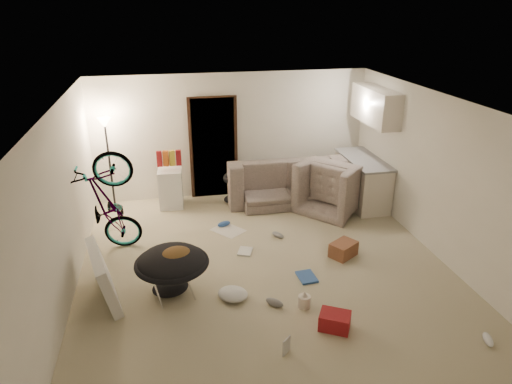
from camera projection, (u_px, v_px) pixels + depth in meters
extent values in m
cube|color=#BAB08F|center=(265.00, 267.00, 6.99)|extent=(5.50, 6.00, 0.02)
cube|color=white|center=(266.00, 104.00, 6.02)|extent=(5.50, 6.00, 0.02)
cube|color=white|center=(232.00, 135.00, 9.22)|extent=(5.50, 0.02, 2.50)
cube|color=white|center=(346.00, 329.00, 3.79)|extent=(5.50, 0.02, 2.50)
cube|color=white|center=(61.00, 208.00, 5.99)|extent=(0.02, 6.00, 2.50)
cube|color=white|center=(440.00, 177.00, 7.02)|extent=(0.02, 6.00, 2.50)
cube|color=black|center=(213.00, 148.00, 9.20)|extent=(0.85, 0.10, 2.04)
cube|color=#311D11|center=(214.00, 148.00, 9.17)|extent=(0.97, 0.04, 2.10)
cylinder|color=black|center=(116.00, 208.00, 8.92)|extent=(0.28, 0.28, 0.03)
cylinder|color=black|center=(110.00, 168.00, 8.60)|extent=(0.04, 0.04, 1.70)
cone|color=#FFE0A5|center=(104.00, 123.00, 8.26)|extent=(0.24, 0.24, 0.18)
cube|color=silver|center=(362.00, 181.00, 9.08)|extent=(0.60, 1.50, 0.88)
cube|color=gray|center=(364.00, 160.00, 8.90)|extent=(0.64, 1.54, 0.04)
cube|color=silver|center=(375.00, 106.00, 8.52)|extent=(0.38, 1.40, 0.65)
imported|color=#363E36|center=(284.00, 184.00, 9.25)|extent=(2.33, 0.94, 0.68)
imported|color=#363E36|center=(336.00, 190.00, 8.85)|extent=(1.47, 1.49, 0.73)
imported|color=black|center=(111.00, 225.00, 7.27)|extent=(1.82, 0.91, 1.02)
imported|color=maroon|center=(283.00, 356.00, 5.21)|extent=(0.26, 0.26, 0.02)
cube|color=white|center=(171.00, 188.00, 8.90)|extent=(0.48, 0.48, 0.76)
cube|color=maroon|center=(159.00, 159.00, 8.62)|extent=(0.10, 0.07, 0.30)
cube|color=#C35818|center=(166.00, 158.00, 8.65)|extent=(0.12, 0.10, 0.30)
cube|color=gold|center=(172.00, 158.00, 8.67)|extent=(0.12, 0.09, 0.30)
cube|color=maroon|center=(179.00, 158.00, 8.69)|extent=(0.10, 0.08, 0.30)
cylinder|color=silver|center=(173.00, 281.00, 6.23)|extent=(0.66, 0.66, 0.46)
ellipsoid|color=black|center=(172.00, 263.00, 6.12)|extent=(0.93, 0.93, 0.39)
torus|color=black|center=(172.00, 263.00, 6.12)|extent=(1.00, 1.00, 0.07)
ellipsoid|color=brown|center=(175.00, 256.00, 6.06)|extent=(0.61, 0.58, 0.22)
ellipsoid|color=black|center=(237.00, 178.00, 8.99)|extent=(0.56, 0.46, 0.28)
cube|color=silver|center=(104.00, 276.00, 6.11)|extent=(0.53, 1.12, 0.73)
cube|color=brown|center=(343.00, 249.00, 7.24)|extent=(0.51, 0.47, 0.24)
cube|color=maroon|center=(335.00, 321.00, 5.64)|extent=(0.46, 0.42, 0.21)
cylinder|color=beige|center=(304.00, 301.00, 6.05)|extent=(0.17, 0.17, 0.17)
cone|color=beige|center=(305.00, 294.00, 6.00)|extent=(0.09, 0.09, 0.07)
cube|color=silver|center=(228.00, 230.00, 8.09)|extent=(0.65, 0.67, 0.01)
cube|color=#2B519C|center=(307.00, 277.00, 6.70)|extent=(0.27, 0.35, 0.03)
cube|color=silver|center=(245.00, 251.00, 7.39)|extent=(0.30, 0.34, 0.03)
ellipsoid|color=#2B519C|center=(224.00, 224.00, 8.22)|extent=(0.28, 0.19, 0.09)
ellipsoid|color=slate|center=(278.00, 235.00, 7.84)|extent=(0.22, 0.26, 0.09)
ellipsoid|color=slate|center=(274.00, 302.00, 6.08)|extent=(0.27, 0.26, 0.10)
ellipsoid|color=white|center=(488.00, 339.00, 5.42)|extent=(0.17, 0.27, 0.09)
ellipsoid|color=black|center=(170.00, 287.00, 6.35)|extent=(0.61, 0.56, 0.16)
ellipsoid|color=black|center=(234.00, 199.00, 9.22)|extent=(0.56, 0.54, 0.13)
ellipsoid|color=silver|center=(233.00, 294.00, 6.23)|extent=(0.55, 0.54, 0.13)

